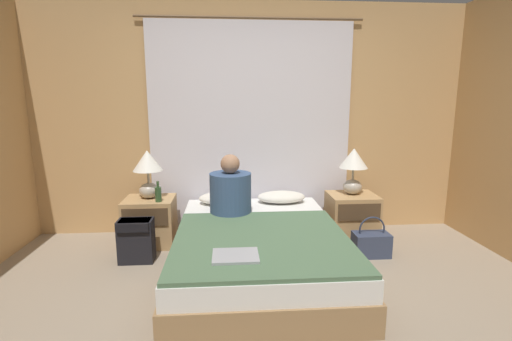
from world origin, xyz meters
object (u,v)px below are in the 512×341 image
(backpack_on_floor, at_px, (136,238))
(handbag_on_floor, at_px, (371,244))
(pillow_right, at_px, (281,197))
(beer_bottle_on_left_stand, at_px, (158,194))
(laptop_on_bed, at_px, (236,256))
(lamp_left, at_px, (148,168))
(bed, at_px, (259,250))
(lamp_right, at_px, (353,165))
(nightstand_right, at_px, (352,216))
(pillow_left, at_px, (223,198))
(person_left_in_bed, at_px, (231,191))
(nightstand_left, at_px, (150,221))

(backpack_on_floor, bearing_deg, handbag_on_floor, -1.05)
(pillow_right, distance_m, beer_bottle_on_left_stand, 1.28)
(laptop_on_bed, bearing_deg, lamp_left, 121.72)
(bed, bearing_deg, pillow_right, 68.94)
(handbag_on_floor, bearing_deg, lamp_right, 94.29)
(nightstand_right, height_order, pillow_left, pillow_left)
(pillow_right, height_order, laptop_on_bed, pillow_right)
(lamp_left, relative_size, person_left_in_bed, 0.84)
(bed, height_order, lamp_right, lamp_right)
(pillow_right, xyz_separation_m, handbag_on_floor, (0.79, -0.56, -0.33))
(pillow_left, height_order, laptop_on_bed, pillow_left)
(lamp_left, distance_m, handbag_on_floor, 2.32)
(pillow_left, distance_m, person_left_in_bed, 0.42)
(pillow_right, bearing_deg, laptop_on_bed, -109.92)
(lamp_left, distance_m, lamp_right, 2.13)
(pillow_left, xyz_separation_m, laptop_on_bed, (0.10, -1.44, -0.02))
(beer_bottle_on_left_stand, bearing_deg, pillow_left, 18.55)
(bed, xyz_separation_m, nightstand_right, (1.06, 0.72, 0.05))
(person_left_in_bed, relative_size, handbag_on_floor, 1.49)
(nightstand_right, height_order, laptop_on_bed, nightstand_right)
(backpack_on_floor, bearing_deg, lamp_right, 11.93)
(bed, bearing_deg, laptop_on_bed, -108.44)
(lamp_right, xyz_separation_m, handbag_on_floor, (0.04, -0.50, -0.67))
(beer_bottle_on_left_stand, height_order, laptop_on_bed, beer_bottle_on_left_stand)
(nightstand_left, xyz_separation_m, backpack_on_floor, (-0.04, -0.43, -0.02))
(bed, relative_size, beer_bottle_on_left_stand, 9.73)
(lamp_right, height_order, backpack_on_floor, lamp_right)
(beer_bottle_on_left_stand, bearing_deg, person_left_in_bed, -13.50)
(lamp_left, bearing_deg, lamp_right, 0.00)
(pillow_left, xyz_separation_m, pillow_right, (0.62, 0.00, 0.00))
(pillow_left, bearing_deg, nightstand_left, -173.13)
(bed, bearing_deg, nightstand_left, 145.99)
(nightstand_left, xyz_separation_m, pillow_right, (1.37, 0.09, 0.21))
(nightstand_right, bearing_deg, lamp_left, 179.27)
(nightstand_right, distance_m, pillow_left, 1.39)
(laptop_on_bed, bearing_deg, nightstand_right, 46.67)
(lamp_left, relative_size, lamp_right, 1.00)
(nightstand_left, relative_size, lamp_left, 1.01)
(laptop_on_bed, distance_m, handbag_on_floor, 1.61)
(lamp_left, height_order, pillow_left, lamp_left)
(lamp_right, bearing_deg, handbag_on_floor, -85.71)
(nightstand_left, bearing_deg, backpack_on_floor, -95.51)
(pillow_right, bearing_deg, bed, -111.06)
(lamp_left, xyz_separation_m, pillow_left, (0.75, 0.06, -0.34))
(lamp_left, distance_m, backpack_on_floor, 0.73)
(person_left_in_bed, bearing_deg, lamp_left, 158.93)
(pillow_left, bearing_deg, laptop_on_bed, -86.04)
(lamp_left, height_order, lamp_right, same)
(nightstand_right, relative_size, person_left_in_bed, 0.85)
(nightstand_right, bearing_deg, beer_bottle_on_left_stand, -176.52)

